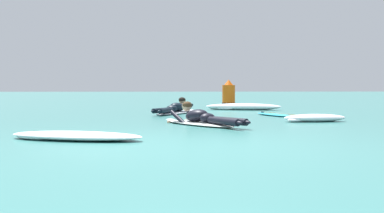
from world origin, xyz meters
name	(u,v)px	position (x,y,z in m)	size (l,w,h in m)	color
ground_plane	(174,109)	(0.00, 10.00, 0.00)	(120.00, 120.00, 0.00)	#387A75
surfer_near	(201,119)	(0.40, 3.21, 0.13)	(1.77, 2.47, 0.55)	white
surfer_far	(175,110)	(-0.03, 7.34, 0.13)	(1.62, 2.48, 0.54)	silver
drifting_surfboard	(279,115)	(2.82, 6.15, 0.03)	(1.21, 2.03, 0.16)	#2DB2D1
whitewater_front	(243,107)	(2.43, 9.49, 0.11)	(2.70, 1.15, 0.23)	white
whitewater_mid_left	(315,118)	(3.13, 4.03, 0.08)	(1.51, 0.59, 0.18)	white
whitewater_mid_right	(76,136)	(-1.74, 0.70, 0.06)	(2.25, 1.28, 0.13)	white
channel_marker_buoy	(229,95)	(2.47, 13.32, 0.46)	(0.58, 0.58, 1.13)	#EA5B0F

